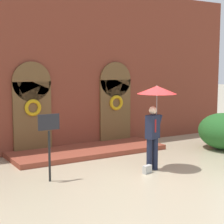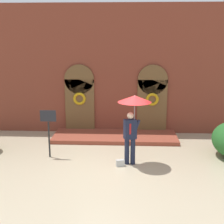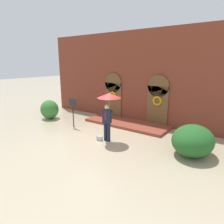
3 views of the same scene
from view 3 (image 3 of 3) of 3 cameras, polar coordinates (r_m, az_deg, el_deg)
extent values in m
plane|color=tan|center=(10.02, -5.29, -7.93)|extent=(80.00, 80.00, 0.00)
cube|color=brown|center=(12.78, 7.05, 9.74)|extent=(14.00, 0.50, 5.60)
cube|color=brown|center=(13.60, 0.33, 3.29)|extent=(1.30, 0.08, 2.40)
cylinder|color=brown|center=(13.42, 0.34, 8.33)|extent=(1.30, 0.08, 1.30)
cube|color=brown|center=(12.06, 12.81, 1.54)|extent=(1.30, 0.08, 2.40)
cylinder|color=brown|center=(11.86, 13.12, 7.21)|extent=(1.30, 0.08, 1.30)
torus|color=#C69314|center=(13.48, 0.16, 4.71)|extent=(0.56, 0.12, 0.56)
torus|color=#C69314|center=(11.93, 12.77, 3.13)|extent=(0.56, 0.12, 0.56)
cube|color=brown|center=(12.31, 4.07, -3.27)|extent=(5.20, 1.80, 0.16)
cylinder|color=#191E33|center=(9.78, -1.89, -5.61)|extent=(0.16, 0.16, 0.90)
cylinder|color=#191E33|center=(9.67, -0.94, -5.84)|extent=(0.16, 0.16, 0.90)
cube|color=#191E33|center=(9.49, -1.45, -1.29)|extent=(0.46, 0.36, 0.66)
cube|color=#A51919|center=(9.38, -1.93, -1.22)|extent=(0.06, 0.03, 0.36)
sphere|color=beige|center=(9.38, -1.46, 1.42)|extent=(0.22, 0.22, 0.22)
cylinder|color=#191E33|center=(9.34, -0.37, -0.91)|extent=(0.22, 0.09, 0.46)
cylinder|color=gray|center=(9.31, -0.81, 1.08)|extent=(0.02, 0.02, 0.98)
cone|color=red|center=(9.19, -0.83, 4.73)|extent=(1.10, 1.10, 0.22)
cone|color=white|center=(9.19, -0.83, 4.82)|extent=(0.61, 0.61, 0.20)
cube|color=#B7B7B2|center=(9.88, -3.59, -7.52)|extent=(0.30, 0.20, 0.22)
cylinder|color=black|center=(11.86, -10.99, -1.31)|extent=(0.06, 0.06, 1.30)
cube|color=#232328|center=(11.66, -11.19, 2.81)|extent=(0.56, 0.03, 0.40)
ellipsoid|color=#387A33|center=(14.14, -17.42, 0.72)|extent=(1.24, 1.17, 1.27)
ellipsoid|color=#235B23|center=(8.86, 22.07, -7.55)|extent=(1.65, 1.93, 1.27)
camera|label=1|loc=(11.87, -58.51, 3.34)|focal=60.00mm
camera|label=2|loc=(6.27, -80.10, 6.38)|focal=50.00mm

